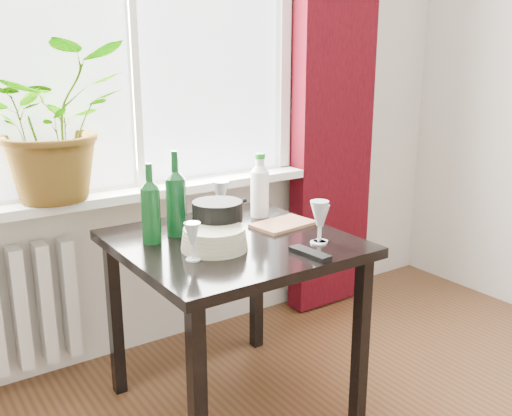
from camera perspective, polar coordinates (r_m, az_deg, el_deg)
window at (r=2.69m, az=-12.56°, el=18.23°), size 1.72×0.08×1.62m
windowsill at (r=2.69m, az=-11.05°, el=1.64°), size 1.72×0.20×0.04m
curtain at (r=3.20m, az=7.85°, el=12.45°), size 0.50×0.12×2.56m
table at (r=2.27m, az=-2.39°, el=-5.28°), size 0.85×0.85×0.74m
potted_plant at (r=2.50m, az=-19.59°, el=8.15°), size 0.61×0.54×0.65m
wine_bottle_left at (r=2.19m, az=-10.52°, el=0.50°), size 0.09×0.09×0.31m
wine_bottle_right at (r=2.26m, az=-8.04°, el=1.49°), size 0.10×0.10×0.34m
bottle_amber at (r=2.45m, az=-8.00°, el=1.37°), size 0.07×0.07×0.25m
cleaning_bottle at (r=2.51m, az=0.38°, el=2.33°), size 0.10×0.10×0.29m
wineglass_front_right at (r=2.19m, az=6.52°, el=-1.55°), size 0.08×0.08×0.15m
wineglass_far_right at (r=2.17m, az=6.32°, el=-1.37°), size 0.08×0.08×0.17m
wineglass_back_center at (r=2.47m, az=-3.52°, el=0.80°), size 0.09×0.09×0.18m
wineglass_back_left at (r=2.39m, az=-7.99°, el=0.28°), size 0.10×0.10×0.19m
wineglass_front_left at (r=2.00m, az=-6.36°, el=-3.33°), size 0.08×0.08×0.14m
plate_stack at (r=2.11m, az=-4.17°, el=-3.10°), size 0.27×0.27×0.08m
fondue_pot at (r=2.22m, az=-3.86°, el=-1.23°), size 0.26×0.24×0.15m
tv_remote at (r=2.06m, az=5.43°, el=-4.54°), size 0.07×0.18×0.02m
cutting_board at (r=2.40m, az=2.73°, el=-1.62°), size 0.27×0.19×0.01m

